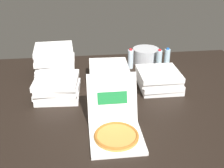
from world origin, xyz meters
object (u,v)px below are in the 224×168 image
object	(u,v)px
water_bottle_1	(130,59)
pizza_stack_center_far	(159,80)
pizza_stack_right_far	(55,62)
pizza_stack_left_mid	(57,87)
water_bottle_0	(167,58)
open_pizza_box	(115,125)
pizza_stack_left_near	(109,73)
ice_bucket	(146,56)
water_bottle_2	(159,59)

from	to	relation	value
water_bottle_1	pizza_stack_center_far	bearing A→B (deg)	-70.44
pizza_stack_right_far	pizza_stack_left_mid	distance (m)	0.45
water_bottle_0	water_bottle_1	distance (m)	0.42
open_pizza_box	pizza_stack_left_mid	world-z (taller)	open_pizza_box
pizza_stack_left_near	water_bottle_0	bearing A→B (deg)	23.11
ice_bucket	pizza_stack_left_mid	bearing A→B (deg)	-144.53
open_pizza_box	pizza_stack_right_far	distance (m)	1.19
pizza_stack_left_mid	water_bottle_2	distance (m)	1.22
water_bottle_0	pizza_stack_center_far	bearing A→B (deg)	-114.84
pizza_stack_right_far	water_bottle_1	size ratio (longest dim) A/B	1.90
pizza_stack_left_near	water_bottle_2	bearing A→B (deg)	24.38
pizza_stack_left_near	water_bottle_0	distance (m)	0.76
ice_bucket	water_bottle_2	bearing A→B (deg)	-61.74
pizza_stack_center_far	pizza_stack_right_far	distance (m)	1.10
open_pizza_box	pizza_stack_left_near	bearing A→B (deg)	86.60
open_pizza_box	pizza_stack_left_mid	bearing A→B (deg)	125.74
open_pizza_box	pizza_stack_right_far	xyz separation A→B (m)	(-0.50, 1.08, 0.09)
pizza_stack_center_far	water_bottle_1	distance (m)	0.56
pizza_stack_right_far	pizza_stack_left_mid	xyz separation A→B (m)	(0.04, -0.45, -0.07)
pizza_stack_left_near	ice_bucket	xyz separation A→B (m)	(0.49, 0.47, -0.01)
water_bottle_2	pizza_stack_left_mid	bearing A→B (deg)	-155.04
water_bottle_0	ice_bucket	bearing A→B (deg)	140.85
water_bottle_0	open_pizza_box	bearing A→B (deg)	-122.45
open_pizza_box	water_bottle_0	size ratio (longest dim) A/B	2.30
pizza_stack_left_mid	water_bottle_2	world-z (taller)	water_bottle_2
pizza_stack_left_mid	water_bottle_1	world-z (taller)	water_bottle_1
pizza_stack_left_mid	water_bottle_2	bearing A→B (deg)	24.96
pizza_stack_left_mid	ice_bucket	distance (m)	1.22
water_bottle_1	pizza_stack_left_near	bearing A→B (deg)	-130.83
pizza_stack_right_far	water_bottle_0	size ratio (longest dim) A/B	1.90
pizza_stack_right_far	water_bottle_0	xyz separation A→B (m)	(1.25, 0.10, -0.05)
open_pizza_box	pizza_stack_center_far	distance (m)	0.85
water_bottle_1	ice_bucket	bearing A→B (deg)	34.48
open_pizza_box	water_bottle_0	bearing A→B (deg)	57.55
pizza_stack_right_far	water_bottle_0	distance (m)	1.25
open_pizza_box	ice_bucket	distance (m)	1.45
open_pizza_box	water_bottle_1	xyz separation A→B (m)	(0.33, 1.20, 0.03)
pizza_stack_left_near	water_bottle_0	xyz separation A→B (m)	(0.70, 0.30, 0.02)
pizza_stack_center_far	water_bottle_2	world-z (taller)	water_bottle_2
open_pizza_box	pizza_stack_left_near	size ratio (longest dim) A/B	1.27
pizza_stack_right_far	pizza_stack_left_mid	world-z (taller)	pizza_stack_right_far
water_bottle_1	open_pizza_box	bearing A→B (deg)	-105.38
pizza_stack_left_mid	pizza_stack_center_far	bearing A→B (deg)	2.46
pizza_stack_center_far	ice_bucket	bearing A→B (deg)	87.99
pizza_stack_center_far	pizza_stack_left_mid	size ratio (longest dim) A/B	0.96
pizza_stack_left_mid	pizza_stack_right_far	bearing A→B (deg)	95.74
pizza_stack_left_mid	ice_bucket	world-z (taller)	pizza_stack_left_mid
water_bottle_0	water_bottle_2	bearing A→B (deg)	-164.74
pizza_stack_center_far	water_bottle_1	size ratio (longest dim) A/B	1.79
ice_bucket	water_bottle_1	size ratio (longest dim) A/B	1.35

